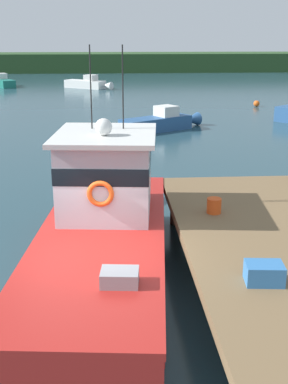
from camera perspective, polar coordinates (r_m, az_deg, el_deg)
ground_plane at (r=10.14m, az=-5.92°, el=-12.25°), size 200.00×200.00×0.00m
main_fishing_boat at (r=10.76m, az=-4.52°, el=-4.41°), size 3.32×9.93×4.80m
crate_stack_mid_dock at (r=8.36m, az=13.48°, el=-8.95°), size 0.64×0.49×0.33m
bait_bucket at (r=11.26m, az=7.96°, el=-1.55°), size 0.32×0.32×0.34m
moored_boat_off_the_point at (r=27.33m, az=1.96°, el=7.94°), size 4.78×3.57×1.28m
moored_boat_near_channel at (r=52.29m, az=-15.77°, el=11.93°), size 3.14×4.73×1.23m
moored_boat_far_left at (r=48.80m, az=-6.38°, el=12.12°), size 4.73×3.61×1.28m
mooring_buoy_spare_mooring at (r=37.21m, az=12.66°, el=9.77°), size 0.43×0.43×0.43m
mooring_buoy_inshore at (r=25.02m, az=-3.50°, el=6.52°), size 0.46×0.46×0.46m
mooring_buoy_channel_marker at (r=25.71m, az=-7.30°, el=6.74°), size 0.48×0.48×0.48m
far_shoreline at (r=70.90m, az=-4.30°, el=14.48°), size 120.00×8.00×2.40m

